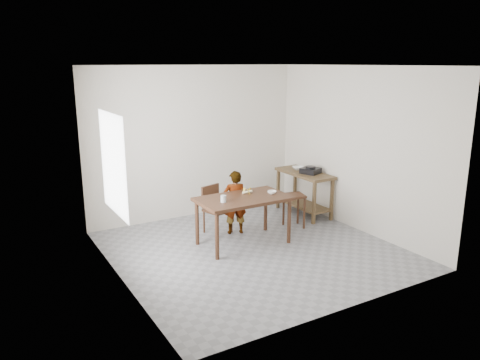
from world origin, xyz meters
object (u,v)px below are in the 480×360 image
dining_chair (218,210)px  stool (294,211)px  child (235,202)px  dining_table (243,221)px  prep_counter (304,193)px

dining_chair → stool: bearing=-35.5°
child → stool: (1.02, -0.25, -0.24)m
dining_table → child: child is taller
dining_chair → stool: 1.32m
prep_counter → stool: prep_counter is taller
dining_table → prep_counter: (1.72, 0.70, 0.03)m
prep_counter → dining_chair: prep_counter is taller
prep_counter → child: (-1.60, -0.23, 0.13)m
child → dining_chair: 0.31m
stool → dining_table: bearing=-169.0°
dining_table → prep_counter: prep_counter is taller
prep_counter → dining_chair: bearing=-178.1°
dining_table → child: (0.12, 0.47, 0.15)m
child → stool: 1.07m
dining_chair → dining_table: bearing=-97.3°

